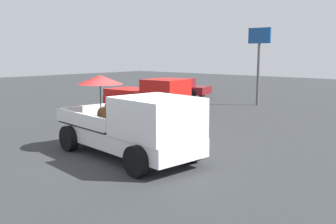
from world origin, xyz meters
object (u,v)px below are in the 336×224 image
parked_sedan_near (178,87)px  motel_sign (259,51)px  pickup_truck_main (135,125)px  pickup_truck_red (150,96)px

parked_sedan_near → motel_sign: bearing=-15.6°
pickup_truck_main → motel_sign: bearing=109.1°
pickup_truck_main → pickup_truck_red: pickup_truck_main is taller
pickup_truck_main → parked_sedan_near: size_ratio=1.14×
pickup_truck_main → motel_sign: 13.41m
pickup_truck_red → pickup_truck_main: bearing=-52.6°
pickup_truck_main → pickup_truck_red: size_ratio=1.07×
pickup_truck_main → motel_sign: motel_sign is taller
pickup_truck_main → parked_sedan_near: 16.01m
pickup_truck_main → pickup_truck_red: (-5.57, 6.45, -0.12)m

